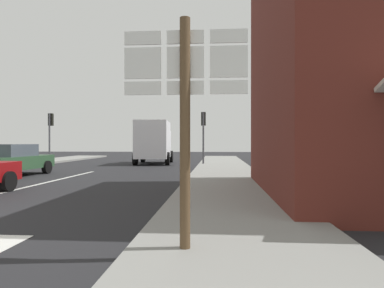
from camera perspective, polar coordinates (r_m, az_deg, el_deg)
The scene contains 8 objects.
ground_plane at distance 16.60m, azimuth -19.08°, elevation -5.10°, with size 80.00×80.00×0.00m, color #232326.
sidewalk_right at distance 13.26m, azimuth 5.95°, elevation -6.14°, with size 3.18×44.00×0.14m, color gray.
lane_centre_stripe at distance 13.04m, azimuth -26.11°, elevation -6.55°, with size 0.16×12.00×0.01m, color silver.
sedan_far at distance 17.34m, azimuth -28.40°, elevation -2.37°, with size 2.05×4.24×1.47m.
delivery_truck at distance 24.33m, azimuth -6.52°, elevation 0.50°, with size 2.76×5.13×3.05m.
route_sign_post at distance 4.47m, azimuth -1.18°, elevation 6.16°, with size 1.66×0.14×3.20m.
traffic_light_far_left at distance 26.59m, azimuth -23.07°, elevation 2.78°, with size 0.30×0.49×3.68m.
traffic_light_far_right at distance 22.42m, azimuth 1.97°, elevation 3.10°, with size 0.30×0.49×3.59m.
Camera 1 is at (6.56, -5.17, 1.54)m, focal length 31.17 mm.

